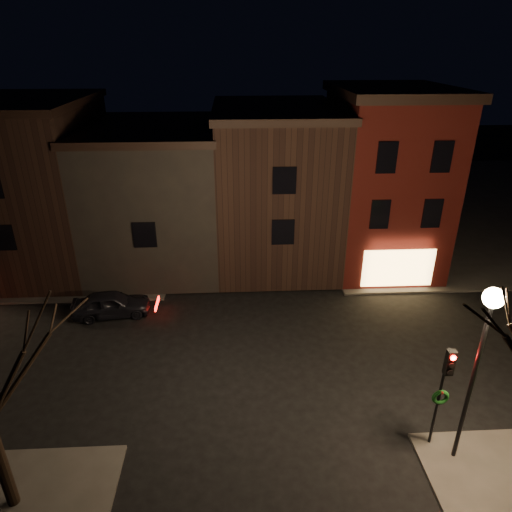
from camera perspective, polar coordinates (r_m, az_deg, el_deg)
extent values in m
plane|color=black|center=(21.16, 0.60, -12.17)|extent=(120.00, 120.00, 0.00)
cube|color=#2D2B28|center=(44.28, 25.76, 5.94)|extent=(30.00, 30.00, 0.12)
cube|color=#2D2B28|center=(43.28, -28.85, 4.88)|extent=(30.00, 30.00, 0.12)
cube|color=#4F120E|center=(28.85, 15.68, 8.78)|extent=(6.00, 8.00, 10.00)
cube|color=black|center=(27.90, 17.00, 19.14)|extent=(6.50, 8.50, 0.50)
cube|color=#F6C66F|center=(26.59, 17.33, -1.44)|extent=(4.00, 0.12, 2.20)
cube|color=black|center=(28.60, 2.36, 8.51)|extent=(7.00, 10.00, 9.00)
cube|color=black|center=(27.61, 2.54, 17.89)|extent=(7.30, 10.30, 0.40)
cube|color=black|center=(29.01, -12.19, 7.17)|extent=(7.50, 10.00, 8.00)
cube|color=black|center=(28.03, -12.99, 15.34)|extent=(7.80, 10.30, 0.40)
cube|color=black|center=(30.80, -25.86, 7.71)|extent=(7.00, 10.00, 9.50)
cube|color=black|center=(29.90, -27.71, 16.73)|extent=(7.30, 10.30, 0.40)
cylinder|color=black|center=(16.25, 25.29, -14.47)|extent=(0.14, 0.14, 6.00)
sphere|color=#FFD18C|center=(14.57, 27.58, -4.67)|extent=(0.60, 0.60, 0.60)
cylinder|color=black|center=(17.02, 21.88, -16.11)|extent=(0.10, 0.10, 4.00)
cube|color=black|center=(15.93, 23.07, -12.16)|extent=(0.28, 0.22, 0.90)
cylinder|color=#FF0C07|center=(15.68, 23.43, -11.59)|extent=(0.18, 0.06, 0.18)
cylinder|color=black|center=(15.84, 23.25, -12.41)|extent=(0.18, 0.06, 0.18)
cylinder|color=black|center=(16.01, 23.08, -13.21)|extent=(0.18, 0.06, 0.18)
torus|color=#0C380F|center=(16.89, 22.06, -16.05)|extent=(0.58, 0.14, 0.58)
sphere|color=#990C0C|center=(16.74, 22.21, -15.52)|extent=(0.12, 0.12, 0.12)
cylinder|color=black|center=(16.37, -29.18, -21.86)|extent=(0.36, 0.36, 3.15)
imported|color=black|center=(24.64, -17.62, -5.73)|extent=(4.06, 2.07, 1.32)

